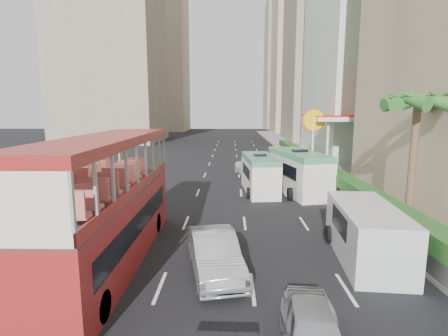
{
  "coord_description": "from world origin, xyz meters",
  "views": [
    {
      "loc": [
        -1.16,
        -13.18,
        6.07
      ],
      "look_at": [
        -1.5,
        4.0,
        3.2
      ],
      "focal_mm": 28.0,
      "sensor_mm": 36.0,
      "label": 1
    }
  ],
  "objects_px": {
    "van_asset": "(252,176)",
    "panel_van_far": "(282,160)",
    "car_silver_lane_a": "(215,272)",
    "shell_station": "(339,142)",
    "minibus_near": "(260,174)",
    "minibus_far": "(299,172)",
    "panel_van_near": "(366,233)",
    "palm_tree": "(412,165)",
    "double_decker_bus": "(107,201)"
  },
  "relations": [
    {
      "from": "van_asset",
      "to": "minibus_far",
      "type": "xyz_separation_m",
      "value": [
        3.05,
        -6.22,
        1.52
      ]
    },
    {
      "from": "car_silver_lane_a",
      "to": "minibus_far",
      "type": "height_order",
      "value": "minibus_far"
    },
    {
      "from": "double_decker_bus",
      "to": "palm_tree",
      "type": "bearing_deg",
      "value": 16.16
    },
    {
      "from": "van_asset",
      "to": "minibus_far",
      "type": "relative_size",
      "value": 0.77
    },
    {
      "from": "shell_station",
      "to": "van_asset",
      "type": "bearing_deg",
      "value": -153.57
    },
    {
      "from": "minibus_far",
      "to": "palm_tree",
      "type": "height_order",
      "value": "palm_tree"
    },
    {
      "from": "minibus_near",
      "to": "panel_van_near",
      "type": "relative_size",
      "value": 1.1
    },
    {
      "from": "shell_station",
      "to": "double_decker_bus",
      "type": "bearing_deg",
      "value": -124.82
    },
    {
      "from": "car_silver_lane_a",
      "to": "minibus_far",
      "type": "distance_m",
      "value": 14.31
    },
    {
      "from": "van_asset",
      "to": "panel_van_near",
      "type": "bearing_deg",
      "value": -89.04
    },
    {
      "from": "minibus_far",
      "to": "panel_van_near",
      "type": "relative_size",
      "value": 1.25
    },
    {
      "from": "minibus_near",
      "to": "panel_van_far",
      "type": "distance_m",
      "value": 9.62
    },
    {
      "from": "car_silver_lane_a",
      "to": "shell_station",
      "type": "distance_m",
      "value": 26.72
    },
    {
      "from": "van_asset",
      "to": "minibus_near",
      "type": "xyz_separation_m",
      "value": [
        0.16,
        -5.98,
        1.35
      ]
    },
    {
      "from": "minibus_far",
      "to": "shell_station",
      "type": "relative_size",
      "value": 0.86
    },
    {
      "from": "palm_tree",
      "to": "shell_station",
      "type": "distance_m",
      "value": 19.14
    },
    {
      "from": "panel_van_far",
      "to": "shell_station",
      "type": "xyz_separation_m",
      "value": [
        6.06,
        1.38,
        1.67
      ]
    },
    {
      "from": "car_silver_lane_a",
      "to": "shell_station",
      "type": "relative_size",
      "value": 0.58
    },
    {
      "from": "panel_van_near",
      "to": "panel_van_far",
      "type": "distance_m",
      "value": 21.07
    },
    {
      "from": "double_decker_bus",
      "to": "palm_tree",
      "type": "relative_size",
      "value": 1.72
    },
    {
      "from": "double_decker_bus",
      "to": "car_silver_lane_a",
      "type": "height_order",
      "value": "double_decker_bus"
    },
    {
      "from": "van_asset",
      "to": "palm_tree",
      "type": "relative_size",
      "value": 0.83
    },
    {
      "from": "van_asset",
      "to": "palm_tree",
      "type": "bearing_deg",
      "value": -74.54
    },
    {
      "from": "van_asset",
      "to": "shell_station",
      "type": "relative_size",
      "value": 0.66
    },
    {
      "from": "panel_van_near",
      "to": "shell_station",
      "type": "distance_m",
      "value": 23.2
    },
    {
      "from": "panel_van_near",
      "to": "double_decker_bus",
      "type": "bearing_deg",
      "value": -172.07
    },
    {
      "from": "shell_station",
      "to": "panel_van_near",
      "type": "bearing_deg",
      "value": -104.02
    },
    {
      "from": "panel_van_far",
      "to": "palm_tree",
      "type": "height_order",
      "value": "palm_tree"
    },
    {
      "from": "minibus_near",
      "to": "shell_station",
      "type": "bearing_deg",
      "value": 44.73
    },
    {
      "from": "double_decker_bus",
      "to": "minibus_far",
      "type": "distance_m",
      "value": 15.75
    },
    {
      "from": "minibus_far",
      "to": "panel_van_near",
      "type": "xyz_separation_m",
      "value": [
        0.51,
        -11.68,
        -0.42
      ]
    },
    {
      "from": "car_silver_lane_a",
      "to": "van_asset",
      "type": "relative_size",
      "value": 0.88
    },
    {
      "from": "car_silver_lane_a",
      "to": "palm_tree",
      "type": "relative_size",
      "value": 0.73
    },
    {
      "from": "minibus_near",
      "to": "panel_van_near",
      "type": "distance_m",
      "value": 12.4
    },
    {
      "from": "minibus_near",
      "to": "panel_van_far",
      "type": "height_order",
      "value": "minibus_near"
    },
    {
      "from": "car_silver_lane_a",
      "to": "shell_station",
      "type": "xyz_separation_m",
      "value": [
        11.76,
        23.83,
        2.75
      ]
    },
    {
      "from": "van_asset",
      "to": "panel_van_far",
      "type": "xyz_separation_m",
      "value": [
        3.1,
        3.17,
        1.08
      ]
    },
    {
      "from": "minibus_near",
      "to": "minibus_far",
      "type": "distance_m",
      "value": 2.91
    },
    {
      "from": "minibus_near",
      "to": "palm_tree",
      "type": "bearing_deg",
      "value": -55.92
    },
    {
      "from": "van_asset",
      "to": "palm_tree",
      "type": "xyz_separation_m",
      "value": [
        6.97,
        -14.44,
        3.38
      ]
    },
    {
      "from": "panel_van_near",
      "to": "palm_tree",
      "type": "bearing_deg",
      "value": 50.3
    },
    {
      "from": "van_asset",
      "to": "panel_van_far",
      "type": "distance_m",
      "value": 4.57
    },
    {
      "from": "car_silver_lane_a",
      "to": "panel_van_near",
      "type": "bearing_deg",
      "value": 0.9
    },
    {
      "from": "double_decker_bus",
      "to": "shell_station",
      "type": "xyz_separation_m",
      "value": [
        16.0,
        23.0,
        0.22
      ]
    },
    {
      "from": "panel_van_far",
      "to": "shell_station",
      "type": "height_order",
      "value": "shell_station"
    },
    {
      "from": "palm_tree",
      "to": "panel_van_far",
      "type": "bearing_deg",
      "value": 102.37
    },
    {
      "from": "car_silver_lane_a",
      "to": "minibus_near",
      "type": "relative_size",
      "value": 0.77
    },
    {
      "from": "palm_tree",
      "to": "panel_van_near",
      "type": "bearing_deg",
      "value": -134.62
    },
    {
      "from": "minibus_far",
      "to": "shell_station",
      "type": "bearing_deg",
      "value": 48.99
    },
    {
      "from": "minibus_near",
      "to": "panel_van_far",
      "type": "xyz_separation_m",
      "value": [
        2.95,
        9.15,
        -0.27
      ]
    }
  ]
}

